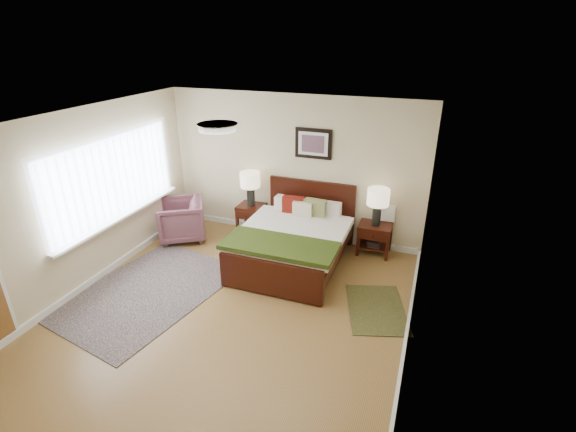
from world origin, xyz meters
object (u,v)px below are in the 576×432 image
(nightstand_left, at_px, (251,212))
(nightstand_right, at_px, (375,236))
(lamp_right, at_px, (378,200))
(rug_persian, at_px, (147,291))
(bed, at_px, (294,235))
(lamp_left, at_px, (250,182))
(armchair, at_px, (181,220))

(nightstand_left, height_order, nightstand_right, nightstand_left)
(lamp_right, xyz_separation_m, rug_persian, (-2.85, -2.22, -0.96))
(bed, bearing_deg, lamp_left, 145.20)
(lamp_right, relative_size, rug_persian, 0.25)
(armchair, height_order, rug_persian, armchair)
(bed, xyz_separation_m, armchair, (-2.15, 0.13, -0.14))
(nightstand_right, distance_m, rug_persian, 3.62)
(nightstand_left, xyz_separation_m, nightstand_right, (2.22, 0.01, -0.10))
(nightstand_left, distance_m, nightstand_right, 2.22)
(bed, relative_size, armchair, 2.52)
(rug_persian, bearing_deg, bed, 51.85)
(lamp_right, height_order, armchair, lamp_right)
(nightstand_right, bearing_deg, lamp_right, 90.00)
(nightstand_right, bearing_deg, nightstand_left, -179.84)
(bed, xyz_separation_m, nightstand_left, (-1.07, 0.72, -0.06))
(lamp_left, relative_size, armchair, 0.78)
(lamp_right, relative_size, armchair, 0.78)
(nightstand_left, xyz_separation_m, armchair, (-1.08, -0.59, -0.08))
(armchair, bearing_deg, nightstand_left, 86.40)
(bed, bearing_deg, rug_persian, -138.93)
(nightstand_right, bearing_deg, rug_persian, -142.21)
(lamp_right, bearing_deg, nightstand_right, -90.00)
(bed, distance_m, lamp_right, 1.45)
(lamp_left, xyz_separation_m, armchair, (-1.08, -0.61, -0.63))
(nightstand_left, relative_size, nightstand_right, 1.04)
(nightstand_left, xyz_separation_m, lamp_left, (-0.00, 0.02, 0.55))
(rug_persian, bearing_deg, lamp_right, 48.74)
(lamp_right, xyz_separation_m, armchair, (-3.30, -0.61, -0.60))
(nightstand_right, xyz_separation_m, armchair, (-3.30, -0.60, 0.02))
(lamp_right, distance_m, armchair, 3.41)
(nightstand_left, distance_m, lamp_right, 2.28)
(nightstand_right, distance_m, lamp_left, 2.31)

